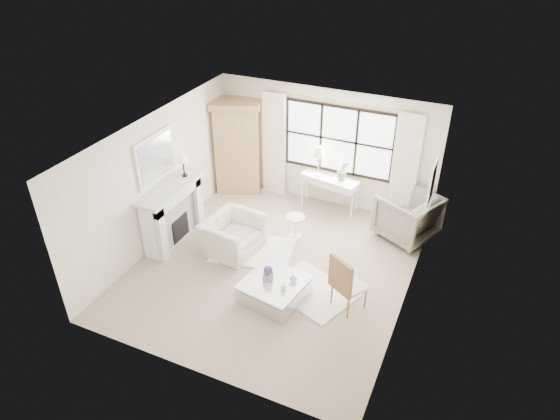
{
  "coord_description": "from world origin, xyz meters",
  "views": [
    {
      "loc": [
        3.21,
        -6.85,
        6.06
      ],
      "look_at": [
        0.05,
        0.2,
        1.19
      ],
      "focal_mm": 32.0,
      "sensor_mm": 36.0,
      "label": 1
    }
  ],
  "objects_px": {
    "console_table": "(329,193)",
    "coffee_table": "(274,290)",
    "armoire": "(238,146)",
    "club_armchair": "(233,235)"
  },
  "relations": [
    {
      "from": "armoire",
      "to": "coffee_table",
      "type": "xyz_separation_m",
      "value": [
        2.42,
        -3.23,
        -0.96
      ]
    },
    {
      "from": "armoire",
      "to": "console_table",
      "type": "height_order",
      "value": "armoire"
    },
    {
      "from": "armoire",
      "to": "club_armchair",
      "type": "relative_size",
      "value": 2.02
    },
    {
      "from": "console_table",
      "to": "club_armchair",
      "type": "relative_size",
      "value": 1.23
    },
    {
      "from": "armoire",
      "to": "console_table",
      "type": "relative_size",
      "value": 1.65
    },
    {
      "from": "console_table",
      "to": "coffee_table",
      "type": "xyz_separation_m",
      "value": [
        0.14,
        -3.26,
        -0.22
      ]
    },
    {
      "from": "club_armchair",
      "to": "console_table",
      "type": "bearing_deg",
      "value": -20.52
    },
    {
      "from": "club_armchair",
      "to": "armoire",
      "type": "bearing_deg",
      "value": 32.67
    },
    {
      "from": "club_armchair",
      "to": "coffee_table",
      "type": "distance_m",
      "value": 1.67
    },
    {
      "from": "console_table",
      "to": "club_armchair",
      "type": "bearing_deg",
      "value": -107.08
    }
  ]
}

